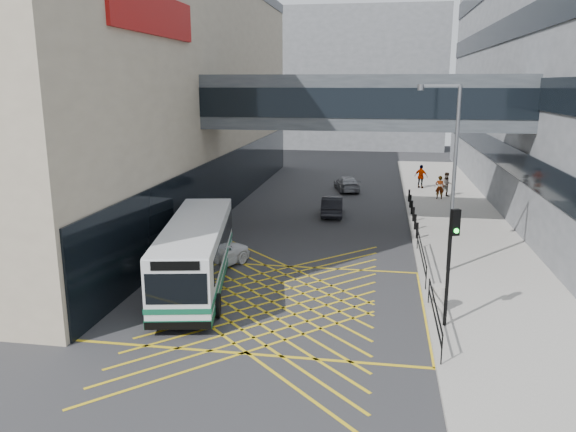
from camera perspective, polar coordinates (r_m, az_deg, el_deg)
The scene contains 18 objects.
ground at distance 22.77m, azimuth -1.66°, elevation -8.70°, with size 120.00×120.00×0.00m, color #333335.
building_whsmith at distance 42.82m, azimuth -22.11°, elevation 11.67°, with size 24.17×42.00×16.00m.
building_far at distance 80.93m, azimuth 5.22°, elevation 13.64°, with size 28.00×16.00×18.00m, color slate.
skybridge at distance 32.73m, azimuth 7.64°, elevation 11.42°, with size 20.00×4.10×3.00m.
pavement at distance 37.02m, azimuth 16.76°, elevation -0.44°, with size 6.00×54.00×0.16m, color #A7A299.
box_junction at distance 22.76m, azimuth -1.66°, elevation -8.69°, with size 12.00×9.00×0.01m.
bus at distance 24.31m, azimuth -9.27°, elevation -3.61°, with size 4.20×10.40×2.84m.
car_white at distance 26.57m, azimuth -7.97°, elevation -3.79°, with size 1.99×4.85×1.54m, color white.
car_dark at distance 37.22m, azimuth 4.51°, elevation 1.07°, with size 1.62×4.13×1.29m, color black.
car_silver at distance 45.84m, azimuth 6.00°, elevation 3.34°, with size 1.70×4.02×1.25m, color gray.
traffic_light at distance 20.03m, azimuth 16.26°, elevation -3.44°, with size 0.35×0.51×4.27m.
street_lamp at distance 25.87m, azimuth 16.16°, elevation 4.76°, with size 1.89×0.65×8.34m.
litter_bin at distance 22.15m, azimuth 15.13°, elevation -8.03°, with size 0.56×0.56×0.97m, color #ADA89E.
kerb_railings at distance 23.84m, azimuth 13.92°, elevation -5.81°, with size 0.05×12.54×1.00m.
bollards at distance 36.64m, azimuth 12.55°, elevation 0.53°, with size 0.14×10.14×0.90m.
pedestrian_a at distance 43.03m, azimuth 15.15°, elevation 2.82°, with size 0.68×0.49×1.72m, color gray.
pedestrian_b at distance 44.04m, azimuth 15.84°, elevation 3.08°, with size 0.89×0.52×1.82m, color gray.
pedestrian_c at distance 47.12m, azimuth 13.37°, elevation 3.92°, with size 1.12×0.54×1.90m, color gray.
Camera 1 is at (4.08, -20.70, 8.55)m, focal length 35.00 mm.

